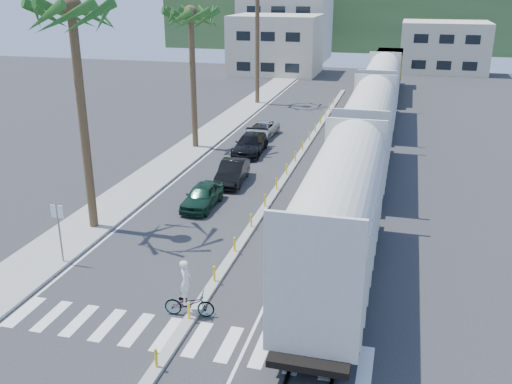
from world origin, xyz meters
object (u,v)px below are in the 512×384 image
at_px(street_sign, 59,224).
at_px(car_second, 232,172).
at_px(cyclist, 189,298).
at_px(car_lead, 202,196).

xyz_separation_m(street_sign, car_second, (4.21, 12.83, -1.25)).
bearing_deg(cyclist, car_lead, 9.63).
xyz_separation_m(street_sign, car_lead, (3.77, 8.33, -1.29)).
height_order(car_lead, cyclist, cyclist).
height_order(car_second, cyclist, cyclist).
relative_size(car_lead, car_second, 0.89).
bearing_deg(car_second, street_sign, -112.91).
bearing_deg(street_sign, cyclist, -19.75).
bearing_deg(cyclist, car_second, 3.23).
xyz_separation_m(car_lead, cyclist, (3.36, -10.89, 0.06)).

